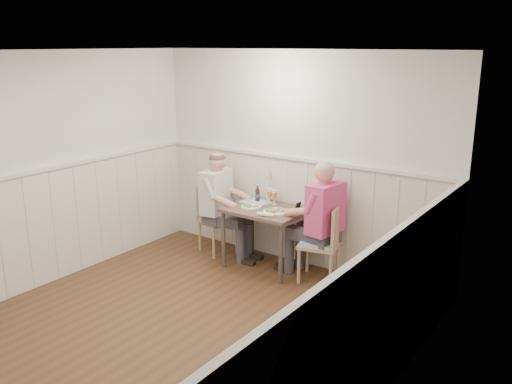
% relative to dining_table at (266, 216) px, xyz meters
% --- Properties ---
extents(ground_plane, '(4.50, 4.50, 0.00)m').
position_rel_dining_table_xyz_m(ground_plane, '(0.19, -1.84, -0.65)').
color(ground_plane, '#472E19').
extents(room_shell, '(4.04, 4.54, 2.60)m').
position_rel_dining_table_xyz_m(room_shell, '(0.19, -1.84, 0.87)').
color(room_shell, white).
rests_on(room_shell, ground).
extents(wainscot, '(4.00, 4.49, 1.34)m').
position_rel_dining_table_xyz_m(wainscot, '(0.19, -1.15, 0.04)').
color(wainscot, silver).
rests_on(wainscot, ground).
extents(dining_table, '(0.93, 0.70, 0.75)m').
position_rel_dining_table_xyz_m(dining_table, '(0.00, 0.00, 0.00)').
color(dining_table, brown).
rests_on(dining_table, ground).
extents(chair_right, '(0.52, 0.52, 0.91)m').
position_rel_dining_table_xyz_m(chair_right, '(0.77, 0.05, -0.16)').
color(chair_right, tan).
rests_on(chair_right, ground).
extents(chair_left, '(0.52, 0.52, 0.87)m').
position_rel_dining_table_xyz_m(chair_left, '(-0.85, 0.08, -0.18)').
color(chair_left, tan).
rests_on(chair_left, ground).
extents(man_in_pink, '(0.70, 0.49, 1.43)m').
position_rel_dining_table_xyz_m(man_in_pink, '(0.73, 0.05, -0.05)').
color(man_in_pink, '#3F3F47').
rests_on(man_in_pink, ground).
extents(diner_cream, '(0.67, 0.47, 1.38)m').
position_rel_dining_table_xyz_m(diner_cream, '(-0.70, -0.02, -0.07)').
color(diner_cream, '#3F3F47').
rests_on(diner_cream, ground).
extents(plate_man, '(0.30, 0.30, 0.07)m').
position_rel_dining_table_xyz_m(plate_man, '(0.18, -0.07, 0.12)').
color(plate_man, white).
rests_on(plate_man, dining_table).
extents(plate_diner, '(0.24, 0.24, 0.06)m').
position_rel_dining_table_xyz_m(plate_diner, '(-0.18, -0.07, 0.12)').
color(plate_diner, white).
rests_on(plate_diner, dining_table).
extents(beer_glass_a, '(0.07, 0.07, 0.18)m').
position_rel_dining_table_xyz_m(beer_glass_a, '(-0.01, 0.20, 0.22)').
color(beer_glass_a, silver).
rests_on(beer_glass_a, dining_table).
extents(beer_glass_b, '(0.08, 0.08, 0.19)m').
position_rel_dining_table_xyz_m(beer_glass_b, '(-0.08, 0.21, 0.23)').
color(beer_glass_b, silver).
rests_on(beer_glass_b, dining_table).
extents(beer_bottle, '(0.06, 0.06, 0.20)m').
position_rel_dining_table_xyz_m(beer_bottle, '(-0.26, 0.20, 0.19)').
color(beer_bottle, '#311C0F').
rests_on(beer_bottle, dining_table).
extents(rolled_napkin, '(0.21, 0.10, 0.05)m').
position_rel_dining_table_xyz_m(rolled_napkin, '(0.18, -0.25, 0.12)').
color(rolled_napkin, white).
rests_on(rolled_napkin, dining_table).
extents(grass_vase, '(0.05, 0.05, 0.41)m').
position_rel_dining_table_xyz_m(grass_vase, '(-0.13, 0.26, 0.28)').
color(grass_vase, silver).
rests_on(grass_vase, dining_table).
extents(gingham_mat, '(0.37, 0.31, 0.01)m').
position_rel_dining_table_xyz_m(gingham_mat, '(-0.25, 0.15, 0.10)').
color(gingham_mat, '#5361C0').
rests_on(gingham_mat, dining_table).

